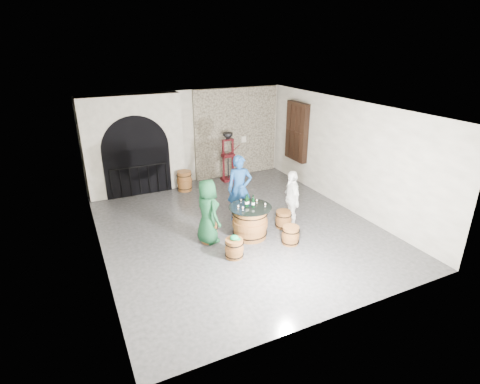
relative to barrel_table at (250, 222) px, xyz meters
name	(u,v)px	position (x,y,z in m)	size (l,w,h in m)	color
ground	(238,227)	(-0.06, 0.60, -0.42)	(8.00, 8.00, 0.00)	#2C2C2E
wall_back	(188,137)	(-0.06, 4.60, 1.18)	(8.00, 8.00, 0.00)	silver
wall_front	(339,242)	(-0.06, -3.40, 1.18)	(8.00, 8.00, 0.00)	silver
wall_left	(93,194)	(-3.56, 0.60, 1.18)	(8.00, 8.00, 0.00)	silver
wall_right	(345,155)	(3.44, 0.60, 1.18)	(8.00, 8.00, 0.00)	silver
ceiling	(237,109)	(-0.06, 0.60, 2.78)	(8.00, 8.00, 0.00)	beige
stone_facing_panel	(236,133)	(1.74, 4.54, 1.18)	(3.20, 0.12, 3.18)	tan
arched_opening	(134,146)	(-1.96, 4.34, 1.16)	(3.10, 0.60, 3.19)	silver
shuttered_window	(297,132)	(3.32, 3.00, 1.38)	(0.23, 1.10, 2.00)	black
barrel_table	(250,222)	(0.00, 0.00, 0.00)	(1.10, 1.10, 0.84)	brown
barrel_stool_left	(209,233)	(-1.04, 0.23, -0.19)	(0.45, 0.45, 0.47)	brown
barrel_stool_far	(239,211)	(0.20, 1.05, -0.19)	(0.45, 0.45, 0.47)	brown
barrel_stool_right	(283,219)	(1.06, 0.08, -0.19)	(0.45, 0.45, 0.47)	brown
barrel_stool_near_right	(291,235)	(0.75, -0.76, -0.19)	(0.45, 0.45, 0.47)	brown
barrel_stool_near_left	(234,248)	(-0.78, -0.73, -0.19)	(0.45, 0.45, 0.47)	brown
green_cap	(234,238)	(-0.77, -0.73, 0.09)	(0.25, 0.20, 0.11)	#0B814A
person_green	(208,212)	(-1.05, 0.23, 0.41)	(0.81, 0.53, 1.65)	#113D21
person_blue	(240,189)	(0.19, 1.03, 0.52)	(0.68, 0.45, 1.87)	navy
person_white	(291,199)	(1.29, 0.10, 0.37)	(0.92, 0.38, 1.57)	white
wine_bottle_left	(246,202)	(-0.07, 0.07, 0.56)	(0.08, 0.08, 0.32)	black
wine_bottle_center	(253,202)	(0.06, -0.05, 0.56)	(0.08, 0.08, 0.32)	black
wine_bottle_right	(248,201)	(-0.03, 0.08, 0.56)	(0.08, 0.08, 0.32)	black
tasting_glass_a	(243,208)	(-0.26, -0.10, 0.47)	(0.05, 0.05, 0.10)	orange
tasting_glass_b	(257,201)	(0.26, 0.14, 0.47)	(0.05, 0.05, 0.10)	orange
tasting_glass_c	(241,201)	(-0.10, 0.33, 0.47)	(0.05, 0.05, 0.10)	orange
tasting_glass_d	(253,199)	(0.23, 0.28, 0.47)	(0.05, 0.05, 0.10)	orange
tasting_glass_e	(265,205)	(0.34, -0.16, 0.47)	(0.05, 0.05, 0.10)	orange
tasting_glass_f	(238,207)	(-0.32, 0.02, 0.47)	(0.05, 0.05, 0.10)	orange
side_barrel	(184,181)	(-0.53, 3.82, -0.08)	(0.51, 0.51, 0.68)	brown
corking_press	(228,153)	(1.20, 4.08, 0.60)	(0.72, 0.41, 1.75)	#460B12
control_box	(243,139)	(1.99, 4.46, 0.93)	(0.18, 0.10, 0.22)	silver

